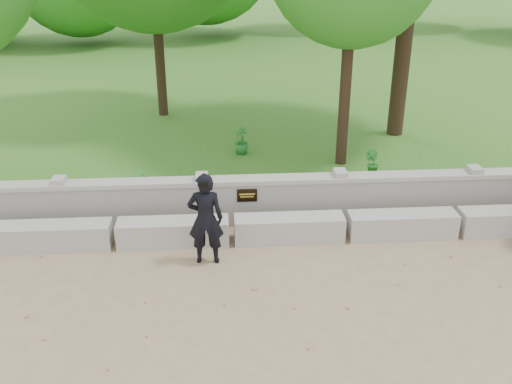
# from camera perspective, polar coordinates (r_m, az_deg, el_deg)

# --- Properties ---
(ground) EXTENTS (80.00, 80.00, 0.00)m
(ground) POSITION_cam_1_polar(r_m,az_deg,el_deg) (8.37, -2.04, -11.39)
(ground) COLOR #9B805F
(ground) RESTS_ON ground
(lawn) EXTENTS (40.00, 22.00, 0.25)m
(lawn) POSITION_cam_1_polar(r_m,az_deg,el_deg) (21.32, -3.43, 11.49)
(lawn) COLOR #2A5F1F
(lawn) RESTS_ON ground
(concrete_bench) EXTENTS (11.90, 0.45, 0.45)m
(concrete_bench) POSITION_cam_1_polar(r_m,az_deg,el_deg) (9.86, -2.46, -3.85)
(concrete_bench) COLOR #A7A59E
(concrete_bench) RESTS_ON ground
(parapet_wall) EXTENTS (12.50, 0.35, 0.90)m
(parapet_wall) POSITION_cam_1_polar(r_m,az_deg,el_deg) (10.38, -2.59, -0.86)
(parapet_wall) COLOR #9D9B94
(parapet_wall) RESTS_ON ground
(man_main) EXTENTS (0.58, 0.52, 1.55)m
(man_main) POSITION_cam_1_polar(r_m,az_deg,el_deg) (9.06, -5.07, -2.68)
(man_main) COLOR black
(man_main) RESTS_ON ground
(shrub_a) EXTENTS (0.33, 0.33, 0.53)m
(shrub_a) POSITION_cam_1_polar(r_m,az_deg,el_deg) (11.09, -11.10, 0.69)
(shrub_a) COLOR #256D27
(shrub_a) RESTS_ON lawn
(shrub_b) EXTENTS (0.38, 0.39, 0.55)m
(shrub_b) POSITION_cam_1_polar(r_m,az_deg,el_deg) (12.15, 11.51, 2.87)
(shrub_b) COLOR #256D27
(shrub_b) RESTS_ON lawn
(shrub_d) EXTENTS (0.46, 0.46, 0.62)m
(shrub_d) POSITION_cam_1_polar(r_m,az_deg,el_deg) (13.12, -1.48, 5.14)
(shrub_d) COLOR #256D27
(shrub_d) RESTS_ON lawn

